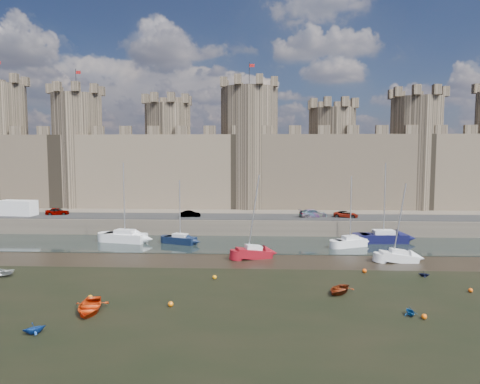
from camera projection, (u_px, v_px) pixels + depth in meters
The scene contains 28 objects.
ground at pixel (213, 302), 36.86m from camera, with size 160.00×160.00×0.00m, color black.
seaweed_patch at pixel (204, 331), 30.89m from camera, with size 70.00×34.00×0.01m, color black.
water_channel at pixel (231, 244), 60.75m from camera, with size 160.00×12.00×0.08m, color black.
quay at pixel (241, 206), 96.47m from camera, with size 160.00×60.00×2.50m, color #4C443A.
road at pixel (235, 217), 70.48m from camera, with size 160.00×7.00×0.10m, color black.
castle at pixel (236, 160), 83.65m from camera, with size 108.50×11.00×29.00m.
car_0 at pixel (57, 211), 72.40m from camera, with size 1.51×3.75×1.28m, color gray.
car_1 at pixel (190, 214), 69.93m from camera, with size 1.16×3.34×1.10m, color gray.
car_2 at pixel (313, 213), 69.90m from camera, with size 1.87×4.60×1.34m, color gray.
car_3 at pixel (346, 214), 69.45m from camera, with size 1.82×3.94×1.10m, color gray.
van at pixel (18, 208), 71.49m from camera, with size 5.98×2.39×2.61m, color white.
sailboat_0 at pixel (125, 237), 61.99m from camera, with size 6.52×3.64×11.51m.
sailboat_1 at pixel (180, 239), 60.86m from camera, with size 4.86×3.23×9.07m.
sailboat_2 at pixel (350, 242), 58.82m from camera, with size 4.84×3.42×9.75m.
sailboat_3 at pixel (383, 237), 61.69m from camera, with size 6.62×2.78×11.46m.
sailboat_4 at pixel (254, 252), 52.55m from camera, with size 4.73×3.11×10.32m.
sailboat_5 at pixel (399, 256), 50.79m from camera, with size 4.41×1.86×9.39m.
dinghy_0 at pixel (89, 308), 34.49m from camera, with size 2.70×0.78×3.77m, color red.
dinghy_1 at pixel (34, 329), 30.32m from camera, with size 1.31×0.80×1.52m, color #153F94.
dinghy_4 at pixel (339, 290), 39.32m from camera, with size 2.23×0.65×3.12m, color maroon.
dinghy_5 at pixel (410, 312), 33.78m from camera, with size 1.08×0.66×1.25m, color #134B86.
dinghy_7 at pixel (424, 274), 44.65m from camera, with size 0.95×0.58×1.10m, color black.
buoy_0 at pixel (90, 297), 37.51m from camera, with size 0.44×0.44×0.44m, color orange.
buoy_1 at pixel (214, 277), 43.77m from camera, with size 0.43×0.43×0.43m, color orange.
buoy_2 at pixel (424, 317), 33.08m from camera, with size 0.43×0.43×0.43m, color #F25D0A.
buoy_3 at pixel (364, 271), 46.07m from camera, with size 0.47×0.47×0.47m, color #F24E0A.
buoy_4 at pixel (171, 304), 35.81m from camera, with size 0.46×0.46×0.46m, color orange.
buoy_5 at pixel (471, 290), 39.56m from camera, with size 0.40×0.40×0.40m, color #FF590B.
Camera 1 is at (3.96, -35.75, 12.71)m, focal length 32.00 mm.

